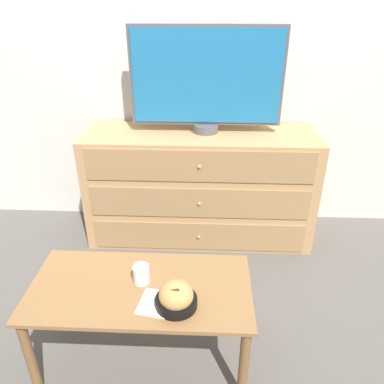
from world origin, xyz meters
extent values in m
plane|color=#56514C|center=(0.00, 0.00, 0.00)|extent=(12.00, 12.00, 0.00)
cube|color=silver|center=(0.00, 0.03, 1.30)|extent=(12.00, 0.05, 2.60)
cube|color=tan|center=(0.11, -0.28, 0.41)|extent=(1.61, 0.49, 0.82)
cube|color=#A1794C|center=(0.11, -0.53, 0.14)|extent=(1.48, 0.01, 0.22)
sphere|color=tan|center=(0.11, -0.53, 0.14)|extent=(0.02, 0.02, 0.02)
cube|color=#A1794C|center=(0.11, -0.53, 0.41)|extent=(1.48, 0.01, 0.22)
sphere|color=tan|center=(0.11, -0.53, 0.41)|extent=(0.02, 0.02, 0.02)
cube|color=#A1794C|center=(0.11, -0.53, 0.68)|extent=(1.48, 0.01, 0.22)
sphere|color=tan|center=(0.11, -0.53, 0.68)|extent=(0.02, 0.02, 0.02)
cylinder|color=#515156|center=(0.14, -0.25, 0.84)|extent=(0.17, 0.17, 0.06)
cube|color=#515156|center=(0.14, -0.24, 1.18)|extent=(1.00, 0.04, 0.63)
cube|color=#1E6B9E|center=(0.14, -0.26, 1.18)|extent=(0.96, 0.01, 0.59)
cube|color=olive|center=(-0.14, -1.41, 0.46)|extent=(1.02, 0.50, 0.02)
cylinder|color=brown|center=(-0.61, -1.63, 0.22)|extent=(0.04, 0.04, 0.45)
cylinder|color=brown|center=(0.33, -1.63, 0.22)|extent=(0.04, 0.04, 0.45)
cylinder|color=brown|center=(-0.61, -1.20, 0.22)|extent=(0.04, 0.04, 0.45)
cylinder|color=brown|center=(0.33, -1.20, 0.22)|extent=(0.04, 0.04, 0.45)
cylinder|color=black|center=(0.04, -1.53, 0.49)|extent=(0.18, 0.18, 0.04)
ellipsoid|color=tan|center=(0.04, -1.53, 0.53)|extent=(0.15, 0.15, 0.12)
cube|color=silver|center=(0.06, -1.53, 0.56)|extent=(0.04, 0.10, 0.12)
cube|color=silver|center=(0.05, -1.58, 0.61)|extent=(0.03, 0.03, 0.03)
cylinder|color=white|center=(-0.14, -1.38, 0.49)|extent=(0.07, 0.07, 0.06)
cylinder|color=white|center=(-0.14, -1.38, 0.51)|extent=(0.08, 0.08, 0.09)
cube|color=white|center=(-0.04, -1.52, 0.47)|extent=(0.18, 0.18, 0.00)
camera|label=1|loc=(0.16, -2.72, 1.66)|focal=35.00mm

